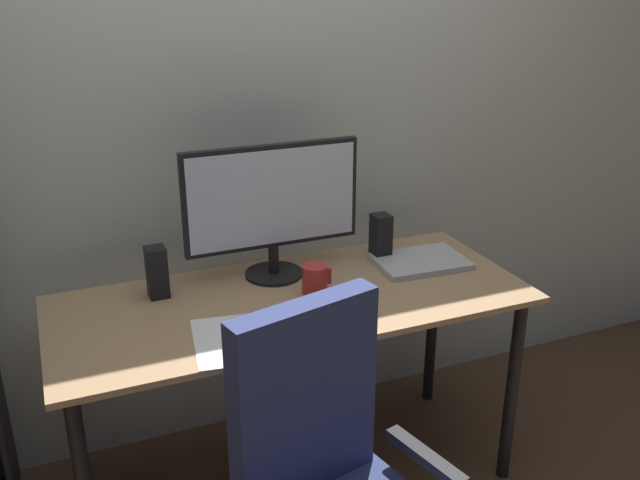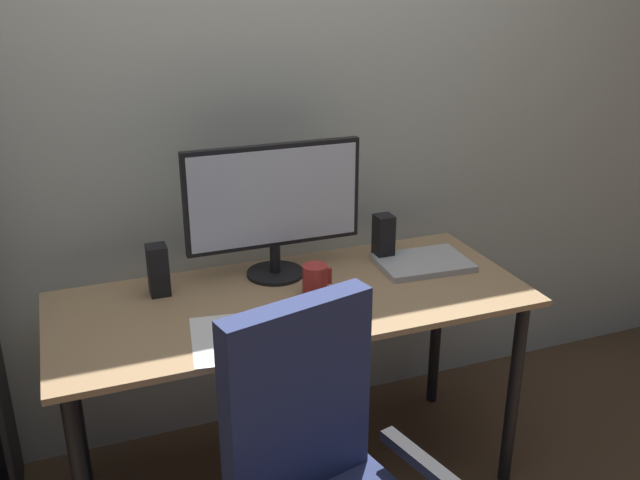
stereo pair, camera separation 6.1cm
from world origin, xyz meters
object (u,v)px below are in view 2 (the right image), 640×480
at_px(monitor, 275,202).
at_px(speaker_right, 383,238).
at_px(desk, 293,321).
at_px(coffee_mug, 315,280).
at_px(speaker_left, 158,270).
at_px(keyboard, 297,318).
at_px(laptop, 423,263).
at_px(mouse, 357,307).

bearing_deg(monitor, speaker_right, -1.11).
distance_m(desk, speaker_right, 0.48).
distance_m(desk, monitor, 0.40).
xyz_separation_m(coffee_mug, speaker_left, (-0.48, 0.18, 0.04)).
bearing_deg(keyboard, laptop, 20.12).
bearing_deg(speaker_right, desk, -156.80).
distance_m(keyboard, mouse, 0.19).
xyz_separation_m(desk, monitor, (0.00, 0.18, 0.36)).
bearing_deg(laptop, desk, -168.87).
height_order(keyboard, speaker_right, speaker_right).
height_order(keyboard, laptop, laptop).
height_order(monitor, laptop, monitor).
distance_m(monitor, coffee_mug, 0.29).
bearing_deg(desk, keyboard, -104.30).
bearing_deg(mouse, desk, 145.16).
bearing_deg(laptop, monitor, 170.97).
xyz_separation_m(mouse, speaker_right, (0.26, 0.35, 0.07)).
xyz_separation_m(keyboard, speaker_left, (-0.36, 0.34, 0.08)).
bearing_deg(speaker_left, coffee_mug, -20.39).
relative_size(coffee_mug, speaker_right, 0.58).
xyz_separation_m(mouse, coffee_mug, (-0.07, 0.17, 0.03)).
bearing_deg(speaker_right, speaker_left, 180.00).
relative_size(desk, laptop, 4.82).
height_order(mouse, coffee_mug, coffee_mug).
height_order(keyboard, coffee_mug, coffee_mug).
height_order(mouse, speaker_left, speaker_left).
relative_size(mouse, coffee_mug, 0.98).
height_order(desk, coffee_mug, coffee_mug).
distance_m(keyboard, laptop, 0.61).
distance_m(desk, mouse, 0.25).
bearing_deg(mouse, laptop, 48.14).
height_order(speaker_left, speaker_right, same).
bearing_deg(desk, laptop, 7.93).
bearing_deg(coffee_mug, monitor, 111.59).
height_order(desk, monitor, monitor).
relative_size(desk, monitor, 2.55).
relative_size(keyboard, coffee_mug, 2.96).
bearing_deg(monitor, desk, -91.47).
xyz_separation_m(monitor, keyboard, (-0.05, -0.34, -0.26)).
bearing_deg(desk, coffee_mug, -1.67).
bearing_deg(keyboard, monitor, 79.81).
xyz_separation_m(monitor, speaker_right, (0.40, -0.01, -0.18)).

